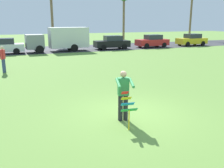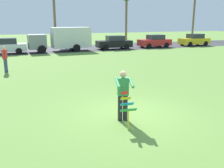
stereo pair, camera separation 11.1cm
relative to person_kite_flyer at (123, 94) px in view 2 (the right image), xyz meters
The scene contains 10 objects.
ground_plane 1.14m from the person_kite_flyer, 41.03° to the left, with size 120.00×120.00×0.00m, color olive.
road_strip 23.15m from the person_kite_flyer, 88.81° to the left, with size 120.00×8.00×0.01m, color #38383D.
person_kite_flyer is the anchor object (origin of this frame).
kite_held 0.66m from the person_kite_flyer, 102.22° to the right, with size 0.53×0.68×1.14m.
parked_car_white 21.12m from the person_kite_flyer, 101.10° to the left, with size 4.25×1.94×1.60m.
parked_truck_grey_van 20.82m from the person_kite_flyer, 84.63° to the left, with size 6.77×2.29×2.62m.
parked_car_black 22.22m from the person_kite_flyer, 68.86° to the left, with size 4.26×1.95×1.60m.
parked_car_red 24.79m from the person_kite_flyer, 56.75° to the left, with size 4.25×1.93×1.60m.
parked_car_yellow 28.69m from the person_kite_flyer, 46.27° to the left, with size 4.22×1.88×1.60m.
person_walker_near 11.17m from the person_kite_flyer, 110.31° to the left, with size 0.32×0.54×1.73m.
Camera 2 is at (-3.74, -7.74, 3.32)m, focal length 40.03 mm.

